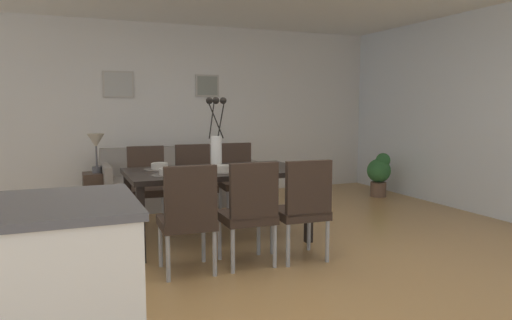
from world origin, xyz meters
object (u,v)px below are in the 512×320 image
bowl_near_right (159,166)px  bowl_far_left (223,168)px  dining_chair_far_right (195,179)px  dining_chair_mid_right (237,176)px  dining_table (217,177)px  dining_chair_near_right (147,182)px  dining_chair_mid_left (303,205)px  potted_plant (379,172)px  centerpiece_vase (216,142)px  dining_chair_near_left (188,214)px  side_table (98,192)px  table_lamp (96,144)px  sofa (178,185)px  dining_chair_far_left (249,209)px  framed_picture_left (118,84)px  framed_picture_center (207,86)px  bowl_near_left (169,171)px

bowl_near_right → bowl_far_left: same height
dining_chair_far_right → dining_chair_mid_right: (0.54, -0.00, 0.00)m
dining_table → dining_chair_near_right: size_ratio=1.96×
dining_chair_mid_left → dining_chair_mid_right: 1.83m
potted_plant → bowl_near_right: bearing=-162.7°
centerpiece_vase → bowl_near_right: bearing=157.9°
dining_chair_near_left → dining_chair_far_right: (0.54, 1.79, 0.00)m
dining_chair_near_left → dining_chair_mid_left: 1.04m
dining_chair_mid_left → side_table: bearing=119.4°
table_lamp → dining_chair_near_left: bearing=-79.1°
dining_chair_mid_left → sofa: dining_chair_mid_left is taller
dining_chair_far_left → dining_table: bearing=90.9°
dining_chair_near_left → framed_picture_left: framed_picture_left is taller
dining_chair_near_right → bowl_near_right: dining_chair_near_right is taller
bowl_near_right → potted_plant: (3.57, 1.11, -0.41)m
framed_picture_center → dining_chair_far_left: bearing=-100.8°
dining_chair_far_left → dining_chair_far_right: same height
dining_chair_near_left → framed_picture_center: 3.80m
centerpiece_vase → dining_chair_mid_left: bearing=-61.1°
centerpiece_vase → framed_picture_center: bearing=75.3°
dining_chair_mid_right → table_lamp: bearing=149.7°
bowl_near_right → side_table: (-0.50, 1.62, -0.52)m
bowl_far_left → dining_table: bearing=90.0°
dining_table → dining_chair_far_right: bearing=89.2°
dining_chair_far_right → bowl_far_left: 1.16m
sofa → table_lamp: table_lamp is taller
centerpiece_vase → framed_picture_center: (0.66, 2.53, 0.67)m
dining_chair_far_left → framed_picture_center: 3.68m
dining_chair_near_left → centerpiece_vase: (0.52, 0.88, 0.51)m
dining_chair_near_right → framed_picture_left: 2.04m
dining_chair_near_right → dining_chair_mid_left: 2.09m
dining_chair_near_left → side_table: bearing=100.9°
dining_chair_near_right → dining_chair_far_left: (0.57, -1.76, 0.00)m
bowl_near_left → bowl_far_left: bearing=0.0°
framed_picture_left → bowl_near_left: bearing=-87.4°
bowl_near_right → framed_picture_center: size_ratio=0.46×
bowl_near_left → framed_picture_center: (1.20, 2.76, 0.91)m
sofa → table_lamp: (-1.09, -0.08, 0.61)m
dining_chair_mid_left → bowl_far_left: dining_chair_mid_left is taller
dining_chair_near_right → bowl_far_left: size_ratio=5.41×
framed_picture_left → potted_plant: 4.10m
dining_chair_near_left → potted_plant: (3.55, 2.21, -0.14)m
dining_chair_near_right → dining_chair_mid_right: bearing=1.7°
centerpiece_vase → bowl_far_left: (-0.00, -0.22, -0.24)m
bowl_near_left → bowl_far_left: (0.54, 0.00, 0.00)m
framed_picture_left → dining_chair_far_right: bearing=-67.4°
dining_chair_mid_left → table_lamp: table_lamp is taller
dining_chair_near_right → sofa: (0.60, 1.05, -0.23)m
centerpiece_vase → potted_plant: 3.37m
dining_chair_far_right → bowl_near_right: size_ratio=5.41×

